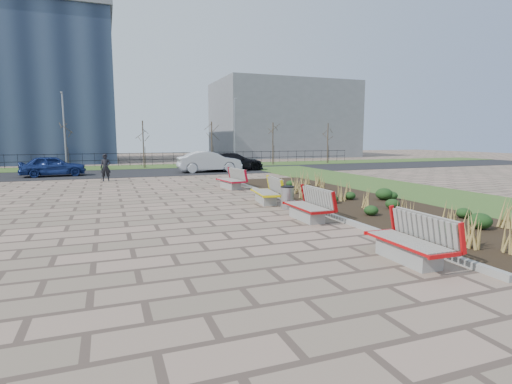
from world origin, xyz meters
name	(u,v)px	position (x,y,z in m)	size (l,w,h in m)	color
ground	(241,247)	(0.00, 0.00, 0.00)	(120.00, 120.00, 0.00)	#886E5E
planting_bed	(347,201)	(6.25, 5.00, 0.05)	(4.50, 18.00, 0.10)	black
planting_curb	(296,203)	(3.92, 5.00, 0.07)	(0.16, 18.00, 0.15)	gray
grass_verge_near	(436,196)	(11.00, 5.00, 0.02)	(5.00, 38.00, 0.04)	#33511E
grass_verge_far	(143,167)	(0.00, 28.00, 0.02)	(80.00, 5.00, 0.04)	#33511E
road	(150,172)	(0.00, 22.00, 0.01)	(80.00, 7.00, 0.02)	black
bench_a	(408,239)	(3.00, -2.29, 0.50)	(0.90, 2.10, 1.00)	red
bench_b	(307,205)	(3.00, 2.35, 0.50)	(0.90, 2.10, 1.00)	#A60B0D
bench_c	(266,191)	(3.00, 5.90, 0.50)	(0.90, 2.10, 1.00)	yellow
bench_d	(230,179)	(3.00, 10.83, 0.50)	(0.90, 2.10, 1.00)	red
litter_bin	(287,198)	(3.25, 4.37, 0.42)	(0.49, 0.49, 0.84)	#B2B2B7
pedestrian	(106,168)	(-3.06, 16.78, 0.83)	(0.60, 0.40, 1.66)	black
car_blue	(53,166)	(-6.42, 21.17, 0.72)	(1.65, 4.11, 1.40)	navy
car_silver	(209,162)	(4.34, 20.78, 0.81)	(1.67, 4.79, 1.58)	#B7B9BF
car_black	(233,162)	(6.50, 21.54, 0.72)	(1.97, 4.84, 1.41)	black
tree_b	(66,145)	(-6.00, 26.50, 2.04)	(1.40, 1.40, 4.00)	#4C3D2D
tree_c	(143,144)	(0.00, 26.50, 2.04)	(1.40, 1.40, 4.00)	#4C3D2D
tree_d	(212,144)	(6.00, 26.50, 2.04)	(1.40, 1.40, 4.00)	#4C3D2D
tree_e	(273,144)	(12.00, 26.50, 2.04)	(1.40, 1.40, 4.00)	#4C3D2D
tree_f	(328,143)	(18.00, 26.50, 2.04)	(1.40, 1.40, 4.00)	#4C3D2D
lamp_west	(64,132)	(-6.00, 26.00, 3.04)	(0.24, 0.60, 6.00)	gray
lamp_east	(234,133)	(8.00, 26.00, 3.04)	(0.24, 0.60, 6.00)	gray
railing_fence	(141,159)	(0.00, 29.50, 0.64)	(44.00, 0.10, 1.20)	black
building_grey	(283,120)	(20.00, 42.00, 5.00)	(18.00, 12.00, 10.00)	slate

